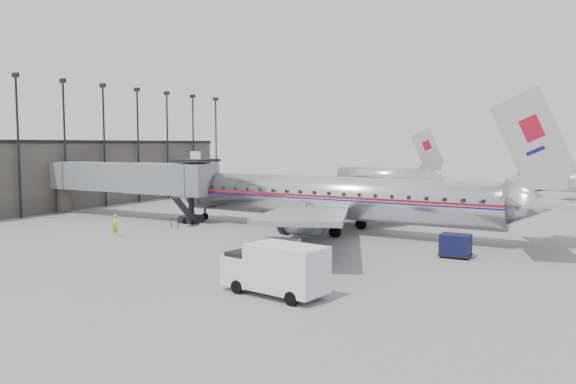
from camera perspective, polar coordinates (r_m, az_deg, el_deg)
name	(u,v)px	position (r m, az deg, el deg)	size (l,w,h in m)	color
ground	(252,235)	(48.89, -3.65, -4.36)	(160.00, 160.00, 0.00)	slate
terminal	(69,173)	(78.30, -21.40, 1.77)	(12.00, 46.00, 8.00)	#3A3734
apron_line	(313,228)	(52.72, 2.55, -3.66)	(0.15, 60.00, 0.01)	gold
jet_bridge	(135,179)	(61.42, -15.25, 1.31)	(21.00, 6.20, 7.10)	slate
floodlight_masts	(122,140)	(75.54, -16.53, 5.12)	(0.90, 42.25, 15.25)	black
distant_aircraft_near	(384,177)	(87.59, 9.75, 1.52)	(16.39, 3.20, 10.26)	silver
distant_aircraft_mid	(574,181)	(87.35, 27.04, 1.04)	(16.39, 3.20, 10.26)	silver
airliner	(336,198)	(50.16, 4.88, -0.60)	(38.49, 35.58, 12.17)	silver
service_van	(275,268)	(29.55, -1.32, -7.73)	(6.09, 3.22, 2.72)	silver
baggage_cart_navy	(455,245)	(40.81, 16.65, -5.19)	(2.11, 1.63, 1.64)	black
baggage_cart_white	(281,252)	(36.15, -0.75, -6.13)	(2.51, 2.03, 1.80)	silver
ramp_worker	(115,225)	(50.24, -17.15, -3.24)	(0.68, 0.45, 1.87)	#A6D318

